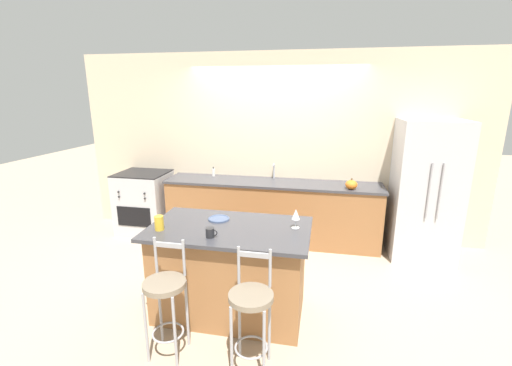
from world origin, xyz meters
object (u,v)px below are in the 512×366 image
Objects in this scene: wine_glass at (296,215)px; pumpkin_decoration at (351,185)px; refrigerator at (425,190)px; bar_stool_near at (166,296)px; bar_stool_far at (251,309)px; coffee_mug at (210,233)px; tumbler_cup at (159,223)px; dinner_plate at (219,219)px; soap_bottle at (213,172)px; oven_range at (145,202)px.

wine_glass is 1.62m from pumpkin_decoration.
refrigerator is at bearing 6.68° from pumpkin_decoration.
refrigerator is at bearing 46.34° from wine_glass.
bar_stool_near is 1.00× the size of bar_stool_far.
coffee_mug is at bearing -152.95° from wine_glass.
coffee_mug is 0.79× the size of tumbler_cup.
dinner_plate is 1.16× the size of wine_glass.
pumpkin_decoration reaches higher than bar_stool_far.
pumpkin_decoration reaches higher than soap_bottle.
dinner_plate is 2.01× the size of coffee_mug.
bar_stool_near is 1.33m from wine_glass.
refrigerator is 1.83× the size of bar_stool_far.
coffee_mug is (1.77, -2.00, 0.47)m from oven_range.
coffee_mug is at bearing -125.12° from pumpkin_decoration.
bar_stool_near is (-2.51, -2.37, -0.36)m from refrigerator.
tumbler_cup is at bearing 119.13° from bar_stool_near.
soap_bottle reaches higher than bar_stool_near.
soap_bottle is (-0.44, 2.60, 0.41)m from bar_stool_near.
refrigerator reaches higher than oven_range.
pumpkin_decoration is at bearing 44.58° from tumbler_cup.
soap_bottle is (-2.01, 0.34, -0.00)m from pumpkin_decoration.
oven_range reaches higher than dinner_plate.
pumpkin_decoration reaches higher than bar_stool_near.
bar_stool_far is at bearing -110.48° from pumpkin_decoration.
bar_stool_far reaches higher than dinner_plate.
wine_glass reaches higher than bar_stool_near.
oven_range is 3.30m from bar_stool_far.
wine_glass is at bearing -33.41° from oven_range.
coffee_mug is (0.26, 0.39, 0.41)m from bar_stool_near.
soap_bottle is at bearing 113.75° from bar_stool_far.
soap_bottle is at bearing 109.90° from dinner_plate.
bar_stool_far is at bearing -126.76° from refrigerator.
wine_glass is 1.36× the size of tumbler_cup.
coffee_mug is at bearing 56.76° from bar_stool_near.
bar_stool_near is 0.62m from coffee_mug.
wine_glass reaches higher than soap_bottle.
pumpkin_decoration is (0.86, 2.29, 0.42)m from bar_stool_far.
coffee_mug is at bearing -72.36° from soap_bottle.
soap_bottle is at bearing 10.80° from oven_range.
bar_stool_far is 0.96m from wine_glass.
refrigerator is at bearing 34.64° from tumbler_cup.
bar_stool_far is at bearing -58.93° from dinner_plate.
pumpkin_decoration is at bearing -9.59° from soap_bottle.
soap_bottle is at bearing 107.64° from coffee_mug.
dinner_plate is 0.59m from tumbler_cup.
tumbler_cup is at bearing 172.80° from coffee_mug.
soap_bottle is (-1.16, 2.63, 0.41)m from bar_stool_far.
bar_stool_near is at bearing -123.24° from coffee_mug.
tumbler_cup is at bearing -141.56° from dinner_plate.
oven_range is at bearing 179.63° from refrigerator.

